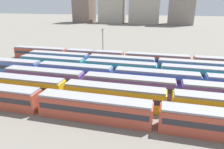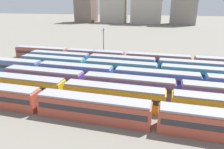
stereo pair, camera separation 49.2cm
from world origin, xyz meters
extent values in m
plane|color=slate|center=(0.00, 15.60, 0.00)|extent=(600.00, 600.00, 0.00)
cube|color=#BC4C38|center=(16.69, 0.00, 1.70)|extent=(18.00, 3.00, 3.40)
cube|color=#2D2D33|center=(16.69, 0.00, 2.11)|extent=(17.20, 3.06, 0.90)
cube|color=#939399|center=(16.69, 0.00, 3.57)|extent=(17.60, 2.70, 0.35)
cube|color=yellow|center=(-0.28, 5.20, 1.70)|extent=(18.00, 3.00, 3.40)
cube|color=#2D2D33|center=(-0.28, 5.20, 2.11)|extent=(17.20, 3.06, 0.90)
cube|color=#939399|center=(-0.28, 5.20, 3.57)|extent=(17.60, 2.70, 0.35)
cube|color=yellow|center=(18.62, 5.20, 1.70)|extent=(18.00, 3.00, 3.40)
cube|color=#2D2D33|center=(18.62, 5.20, 2.11)|extent=(17.20, 3.06, 0.90)
cube|color=#939399|center=(18.62, 5.20, 3.57)|extent=(17.60, 2.70, 0.35)
cube|color=#6B429E|center=(1.45, 10.40, 1.70)|extent=(18.00, 3.00, 3.40)
cube|color=#2D2D33|center=(1.45, 10.40, 2.11)|extent=(17.20, 3.06, 0.90)
cube|color=#939399|center=(1.45, 10.40, 3.57)|extent=(17.60, 2.70, 0.35)
cube|color=#6B429E|center=(20.35, 10.40, 1.70)|extent=(18.00, 3.00, 3.40)
cube|color=#2D2D33|center=(20.35, 10.40, 2.11)|extent=(17.20, 3.06, 0.90)
cube|color=#939399|center=(20.35, 10.40, 3.57)|extent=(17.60, 2.70, 0.35)
cube|color=#4C70BC|center=(-12.34, 15.60, 1.70)|extent=(18.00, 3.00, 3.40)
cube|color=#2D2D33|center=(-12.34, 15.60, 2.11)|extent=(17.20, 3.06, 0.90)
cube|color=#939399|center=(-12.34, 15.60, 3.57)|extent=(17.60, 2.70, 0.35)
cube|color=#4C70BC|center=(6.56, 15.60, 1.70)|extent=(18.00, 3.00, 3.40)
cube|color=#2D2D33|center=(6.56, 15.60, 2.11)|extent=(17.20, 3.06, 0.90)
cube|color=#939399|center=(6.56, 15.60, 3.57)|extent=(17.60, 2.70, 0.35)
cube|color=#4C70BC|center=(25.46, 15.60, 1.70)|extent=(18.00, 3.00, 3.40)
cube|color=#2D2D33|center=(25.46, 15.60, 2.11)|extent=(17.20, 3.06, 0.90)
cube|color=#939399|center=(25.46, 15.60, 3.57)|extent=(17.60, 2.70, 0.35)
cube|color=teal|center=(-2.51, 20.80, 1.70)|extent=(18.00, 3.00, 3.40)
cube|color=#2D2D33|center=(-2.51, 20.80, 2.11)|extent=(17.20, 3.06, 0.90)
cube|color=#939399|center=(-2.51, 20.80, 3.57)|extent=(17.60, 2.70, 0.35)
cube|color=teal|center=(16.39, 20.80, 1.70)|extent=(18.00, 3.00, 3.40)
cube|color=#2D2D33|center=(16.39, 20.80, 2.11)|extent=(17.20, 3.06, 0.90)
cube|color=#939399|center=(16.39, 20.80, 3.57)|extent=(17.60, 2.70, 0.35)
cube|color=teal|center=(35.29, 20.80, 1.70)|extent=(18.00, 3.00, 3.40)
cube|color=#2D2D33|center=(35.29, 20.80, 2.11)|extent=(17.20, 3.06, 0.90)
cube|color=#939399|center=(35.29, 20.80, 3.57)|extent=(17.60, 2.70, 0.35)
cube|color=#4C70BC|center=(-3.31, 26.00, 1.70)|extent=(18.00, 3.00, 3.40)
cube|color=#2D2D33|center=(-3.31, 26.00, 2.11)|extent=(17.20, 3.06, 0.90)
cube|color=#939399|center=(-3.31, 26.00, 3.57)|extent=(17.60, 2.70, 0.35)
cube|color=#4C70BC|center=(15.59, 26.00, 1.70)|extent=(18.00, 3.00, 3.40)
cube|color=#2D2D33|center=(15.59, 26.00, 2.11)|extent=(17.20, 3.06, 0.90)
cube|color=#939399|center=(15.59, 26.00, 3.57)|extent=(17.60, 2.70, 0.35)
cube|color=#4C70BC|center=(34.49, 26.00, 1.70)|extent=(18.00, 3.00, 3.40)
cube|color=#2D2D33|center=(34.49, 26.00, 2.11)|extent=(17.20, 3.06, 0.90)
cube|color=#939399|center=(34.49, 26.00, 3.57)|extent=(17.60, 2.70, 0.35)
cube|color=#BC4C38|center=(-12.85, 31.20, 1.70)|extent=(18.00, 3.00, 3.40)
cube|color=#2D2D33|center=(-12.85, 31.20, 2.11)|extent=(17.20, 3.06, 0.90)
cube|color=#939399|center=(-12.85, 31.20, 3.57)|extent=(17.60, 2.70, 0.35)
cube|color=#BC4C38|center=(6.05, 31.20, 1.70)|extent=(18.00, 3.00, 3.40)
cube|color=#2D2D33|center=(6.05, 31.20, 2.11)|extent=(17.20, 3.06, 0.90)
cube|color=#939399|center=(6.05, 31.20, 3.57)|extent=(17.60, 2.70, 0.35)
cube|color=#BC4C38|center=(24.95, 31.20, 1.70)|extent=(18.00, 3.00, 3.40)
cube|color=#2D2D33|center=(24.95, 31.20, 2.11)|extent=(17.20, 3.06, 0.90)
cube|color=#939399|center=(24.95, 31.20, 3.57)|extent=(17.60, 2.70, 0.35)
cylinder|color=#4C4C51|center=(7.82, 34.41, 5.08)|extent=(0.24, 0.24, 10.16)
cube|color=#47474C|center=(7.82, 34.41, 9.56)|extent=(0.16, 3.20, 0.16)
cube|color=#7A665B|center=(-51.42, 168.51, 18.80)|extent=(17.16, 20.51, 37.61)
cube|color=#B2A899|center=(-23.15, 168.51, 11.99)|extent=(23.46, 15.93, 23.98)
cube|color=#B2A899|center=(7.51, 168.51, 20.71)|extent=(26.80, 15.81, 41.42)
camera|label=1|loc=(26.24, -26.26, 17.20)|focal=32.27mm
camera|label=2|loc=(26.72, -26.14, 17.20)|focal=32.27mm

